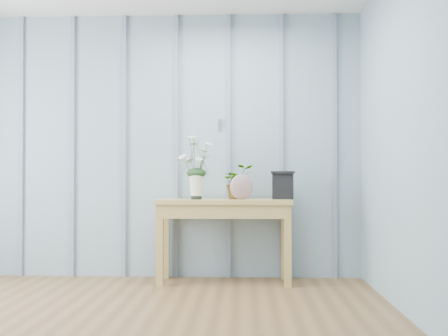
{
  "coord_description": "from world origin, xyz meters",
  "views": [
    {
      "loc": [
        0.9,
        -2.72,
        0.96
      ],
      "look_at": [
        0.72,
        1.94,
        1.03
      ],
      "focal_mm": 42.0,
      "sensor_mm": 36.0,
      "label": 1
    }
  ],
  "objects_px": {
    "daisy_vase": "(196,157)",
    "felt_disc_vessel": "(242,187)",
    "sideboard": "(224,212)",
    "carved_box": "(283,185)"
  },
  "relations": [
    {
      "from": "daisy_vase",
      "to": "felt_disc_vessel",
      "type": "relative_size",
      "value": 2.72
    },
    {
      "from": "sideboard",
      "to": "carved_box",
      "type": "relative_size",
      "value": 4.76
    },
    {
      "from": "felt_disc_vessel",
      "to": "sideboard",
      "type": "bearing_deg",
      "value": 127.99
    },
    {
      "from": "daisy_vase",
      "to": "felt_disc_vessel",
      "type": "height_order",
      "value": "daisy_vase"
    },
    {
      "from": "felt_disc_vessel",
      "to": "carved_box",
      "type": "height_order",
      "value": "carved_box"
    },
    {
      "from": "felt_disc_vessel",
      "to": "carved_box",
      "type": "distance_m",
      "value": 0.39
    },
    {
      "from": "sideboard",
      "to": "felt_disc_vessel",
      "type": "relative_size",
      "value": 5.37
    },
    {
      "from": "daisy_vase",
      "to": "felt_disc_vessel",
      "type": "distance_m",
      "value": 0.49
    },
    {
      "from": "sideboard",
      "to": "carved_box",
      "type": "bearing_deg",
      "value": 2.26
    },
    {
      "from": "daisy_vase",
      "to": "felt_disc_vessel",
      "type": "bearing_deg",
      "value": -2.25
    }
  ]
}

